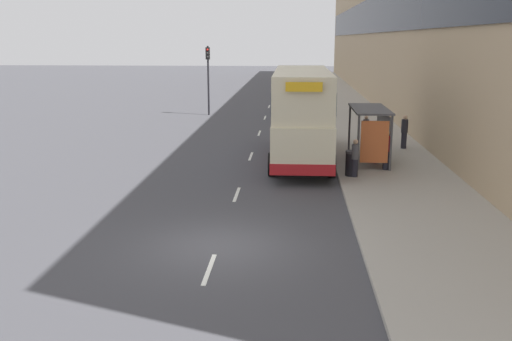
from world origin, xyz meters
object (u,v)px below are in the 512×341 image
double_decker_bus_near (301,113)px  car_0 (298,105)px  pedestrian_3 (366,130)px  litter_bin (352,163)px  pedestrian_2 (355,158)px  pedestrian_1 (404,131)px  pedestrian_at_shelter (386,150)px  traffic_light_far_kerb (208,69)px  bus_shelter (374,125)px

double_decker_bus_near → car_0: 16.49m
pedestrian_3 → litter_bin: 7.37m
double_decker_bus_near → car_0: double_decker_bus_near is taller
car_0 → litter_bin: 20.06m
pedestrian_3 → pedestrian_2: bearing=-100.2°
pedestrian_1 → litter_bin: size_ratio=1.66×
pedestrian_at_shelter → double_decker_bus_near: bearing=147.9°
pedestrian_2 → pedestrian_3: 7.54m
pedestrian_2 → traffic_light_far_kerb: size_ratio=0.30×
double_decker_bus_near → pedestrian_3: 5.28m
bus_shelter → pedestrian_at_shelter: size_ratio=2.43×
litter_bin → bus_shelter: bearing=65.4°
bus_shelter → car_0: bearing=100.9°
pedestrian_at_shelter → litter_bin: 2.04m
double_decker_bus_near → litter_bin: (2.08, -3.52, -1.61)m
car_0 → pedestrian_at_shelter: pedestrian_at_shelter is taller
traffic_light_far_kerb → car_0: bearing=-0.6°
pedestrian_1 → litter_bin: (-3.32, -6.32, -0.36)m
double_decker_bus_near → pedestrian_2: bearing=-59.6°
bus_shelter → double_decker_bus_near: (-3.30, 0.86, 0.41)m
pedestrian_at_shelter → pedestrian_3: 6.01m
pedestrian_3 → litter_bin: bearing=-101.3°
pedestrian_1 → traffic_light_far_kerb: traffic_light_far_kerb is taller
pedestrian_1 → pedestrian_3: size_ratio=1.10×
car_0 → litter_bin: bearing=-84.0°
bus_shelter → car_0: 17.63m
pedestrian_1 → traffic_light_far_kerb: 18.56m
pedestrian_at_shelter → traffic_light_far_kerb: traffic_light_far_kerb is taller
car_0 → pedestrian_1: 14.68m
double_decker_bus_near → litter_bin: 4.40m
bus_shelter → pedestrian_1: bearing=60.1°
car_0 → pedestrian_1: size_ratio=2.30×
car_0 → litter_bin: car_0 is taller
car_0 → pedestrian_2: car_0 is taller
bus_shelter → double_decker_bus_near: size_ratio=0.40×
pedestrian_at_shelter → traffic_light_far_kerb: bearing=119.3°
pedestrian_1 → pedestrian_3: (-1.88, 0.90, -0.08)m
car_0 → pedestrian_at_shelter: bearing=-78.8°
pedestrian_at_shelter → pedestrian_1: bearing=71.4°
car_0 → traffic_light_far_kerb: 7.33m
bus_shelter → litter_bin: 3.17m
pedestrian_3 → bus_shelter: bearing=-92.8°
pedestrian_at_shelter → pedestrian_1: 5.39m
pedestrian_1 → pedestrian_3: bearing=154.3°
bus_shelter → pedestrian_at_shelter: 1.73m
pedestrian_2 → traffic_light_far_kerb: traffic_light_far_kerb is taller
double_decker_bus_near → pedestrian_2: size_ratio=6.63×
pedestrian_1 → bus_shelter: bearing=-119.9°
pedestrian_1 → pedestrian_2: pedestrian_1 is taller
pedestrian_2 → litter_bin: 0.36m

